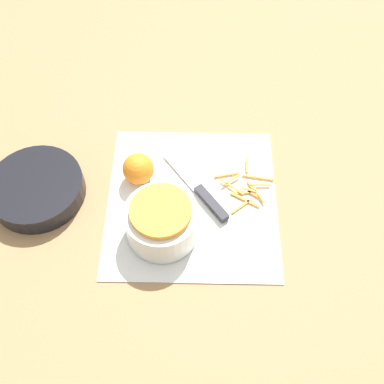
# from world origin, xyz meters

# --- Properties ---
(ground_plane) EXTENTS (4.00, 4.00, 0.00)m
(ground_plane) POSITION_xyz_m (0.00, 0.00, 0.00)
(ground_plane) COLOR #9E754C
(cutting_board) EXTENTS (0.39, 0.38, 0.01)m
(cutting_board) POSITION_xyz_m (0.00, 0.00, 0.00)
(cutting_board) COLOR silver
(cutting_board) RESTS_ON ground_plane
(bowl_speckled) EXTENTS (0.15, 0.15, 0.09)m
(bowl_speckled) POSITION_xyz_m (-0.08, 0.06, 0.05)
(bowl_speckled) COLOR silver
(bowl_speckled) RESTS_ON cutting_board
(bowl_dark) EXTENTS (0.21, 0.21, 0.05)m
(bowl_dark) POSITION_xyz_m (0.01, 0.35, 0.02)
(bowl_dark) COLOR black
(bowl_dark) RESTS_ON ground_plane
(knife) EXTENTS (0.19, 0.15, 0.02)m
(knife) POSITION_xyz_m (0.00, -0.03, 0.01)
(knife) COLOR #232328
(knife) RESTS_ON cutting_board
(orange_left) EXTENTS (0.07, 0.07, 0.07)m
(orange_left) POSITION_xyz_m (0.06, 0.12, 0.04)
(orange_left) COLOR orange
(orange_left) RESTS_ON cutting_board
(peel_pile) EXTENTS (0.15, 0.14, 0.01)m
(peel_pile) POSITION_xyz_m (0.03, -0.12, 0.01)
(peel_pile) COLOR gold
(peel_pile) RESTS_ON cutting_board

